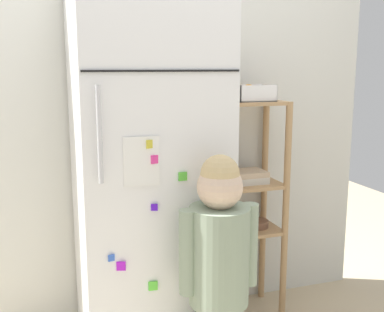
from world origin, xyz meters
The scene contains 5 objects.
kitchen_wall_back centered at (0.00, 0.37, 1.14)m, with size 2.46×0.03×2.29m, color silver.
refrigerator centered at (-0.16, 0.02, 0.89)m, with size 0.65×0.67×1.79m.
child_standing centered at (0.03, -0.42, 0.64)m, with size 0.34×0.25×1.05m.
pantry_shelf_unit centered at (0.43, 0.19, 0.70)m, with size 0.40×0.29×1.21m.
fruit_bin centered at (0.45, 0.19, 1.25)m, with size 0.21×0.18×0.09m.
Camera 1 is at (-0.65, -2.12, 1.40)m, focal length 44.47 mm.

